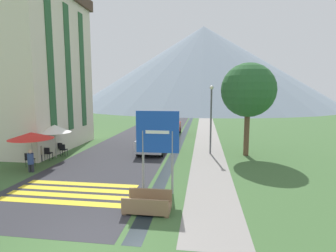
# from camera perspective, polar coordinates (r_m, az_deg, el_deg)

# --- Properties ---
(ground_plane) EXTENTS (160.00, 160.00, 0.00)m
(ground_plane) POSITION_cam_1_polar(r_m,az_deg,el_deg) (27.33, 0.92, -1.82)
(ground_plane) COLOR #3D6033
(road) EXTENTS (6.40, 60.00, 0.01)m
(road) POSITION_cam_1_polar(r_m,az_deg,el_deg) (37.49, -1.06, 0.70)
(road) COLOR #2D2D33
(road) RESTS_ON ground_plane
(footpath) EXTENTS (2.20, 60.00, 0.01)m
(footpath) POSITION_cam_1_polar(r_m,az_deg,el_deg) (37.05, 8.31, 0.55)
(footpath) COLOR gray
(footpath) RESTS_ON ground_plane
(drainage_channel) EXTENTS (0.60, 60.00, 0.00)m
(drainage_channel) POSITION_cam_1_polar(r_m,az_deg,el_deg) (37.10, 4.60, 0.61)
(drainage_channel) COLOR black
(drainage_channel) RESTS_ON ground_plane
(crosswalk_marking) EXTENTS (5.44, 2.54, 0.01)m
(crosswalk_marking) POSITION_cam_1_polar(r_m,az_deg,el_deg) (12.63, -20.21, -13.38)
(crosswalk_marking) COLOR yellow
(crosswalk_marking) RESTS_ON ground_plane
(mountain_distant) EXTENTS (76.22, 76.22, 23.95)m
(mountain_distant) POSITION_cam_1_polar(r_m,az_deg,el_deg) (82.57, 7.64, 12.63)
(mountain_distant) COLOR gray
(mountain_distant) RESTS_ON ground_plane
(hotel_building) EXTENTS (5.47, 8.88, 12.31)m
(hotel_building) POSITION_cam_1_polar(r_m,az_deg,el_deg) (22.72, -26.61, 12.23)
(hotel_building) COLOR beige
(hotel_building) RESTS_ON ground_plane
(road_sign) EXTENTS (1.86, 0.11, 3.60)m
(road_sign) POSITION_cam_1_polar(r_m,az_deg,el_deg) (11.19, -2.30, -2.96)
(road_sign) COLOR gray
(road_sign) RESTS_ON ground_plane
(footbridge) EXTENTS (1.70, 1.10, 0.65)m
(footbridge) POSITION_cam_1_polar(r_m,az_deg,el_deg) (10.20, -4.42, -16.71)
(footbridge) COLOR #846647
(footbridge) RESTS_ON ground_plane
(parked_car_near) EXTENTS (1.88, 4.13, 1.82)m
(parked_car_near) POSITION_cam_1_polar(r_m,az_deg,el_deg) (19.14, -3.23, -3.07)
(parked_car_near) COLOR #B2B2B7
(parked_car_near) RESTS_ON ground_plane
(parked_car_far) EXTENTS (1.98, 3.88, 1.82)m
(parked_car_far) POSITION_cam_1_polar(r_m,az_deg,el_deg) (27.21, 0.50, 0.07)
(parked_car_far) COLOR #A31919
(parked_car_far) RESTS_ON ground_plane
(cafe_chair_far_right) EXTENTS (0.40, 0.40, 0.85)m
(cafe_chair_far_right) POSITION_cam_1_polar(r_m,az_deg,el_deg) (20.05, -22.38, -4.30)
(cafe_chair_far_right) COLOR black
(cafe_chair_far_right) RESTS_ON ground_plane
(cafe_chair_middle) EXTENTS (0.40, 0.40, 0.85)m
(cafe_chair_middle) POSITION_cam_1_polar(r_m,az_deg,el_deg) (18.69, -24.72, -5.25)
(cafe_chair_middle) COLOR black
(cafe_chair_middle) RESTS_ON ground_plane
(cafe_chair_near_left) EXTENTS (0.40, 0.40, 0.85)m
(cafe_chair_near_left) POSITION_cam_1_polar(r_m,az_deg,el_deg) (17.48, -27.97, -6.28)
(cafe_chair_near_left) COLOR black
(cafe_chair_near_left) RESTS_ON ground_plane
(cafe_chair_far_left) EXTENTS (0.40, 0.40, 0.85)m
(cafe_chair_far_left) POSITION_cam_1_polar(r_m,az_deg,el_deg) (19.42, -21.88, -4.65)
(cafe_chair_far_left) COLOR black
(cafe_chair_far_left) RESTS_ON ground_plane
(cafe_umbrella_front_red) EXTENTS (2.44, 2.44, 2.13)m
(cafe_umbrella_front_red) POSITION_cam_1_polar(r_m,az_deg,el_deg) (16.77, -27.65, -1.87)
(cafe_umbrella_front_red) COLOR #B7B2A8
(cafe_umbrella_front_red) RESTS_ON ground_plane
(cafe_umbrella_middle_white) EXTENTS (2.09, 2.09, 2.24)m
(cafe_umbrella_middle_white) POSITION_cam_1_polar(r_m,az_deg,el_deg) (18.87, -23.44, -0.52)
(cafe_umbrella_middle_white) COLOR #B7B2A8
(cafe_umbrella_middle_white) RESTS_ON ground_plane
(person_seated_far) EXTENTS (0.32, 0.32, 1.27)m
(person_seated_far) POSITION_cam_1_polar(r_m,az_deg,el_deg) (16.32, -27.74, -6.52)
(person_seated_far) COLOR #282833
(person_seated_far) RESTS_ON ground_plane
(person_seated_near) EXTENTS (0.32, 0.32, 1.23)m
(person_seated_near) POSITION_cam_1_polar(r_m,az_deg,el_deg) (18.50, -26.19, -4.92)
(person_seated_near) COLOR #282833
(person_seated_near) RESTS_ON ground_plane
(streetlamp) EXTENTS (0.28, 0.28, 4.83)m
(streetlamp) POSITION_cam_1_polar(r_m,az_deg,el_deg) (18.72, 9.36, 2.71)
(streetlamp) COLOR #515156
(streetlamp) RESTS_ON ground_plane
(tree_by_path) EXTENTS (3.67, 3.67, 6.36)m
(tree_by_path) POSITION_cam_1_polar(r_m,az_deg,el_deg) (18.68, 17.07, 7.43)
(tree_by_path) COLOR brown
(tree_by_path) RESTS_ON ground_plane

